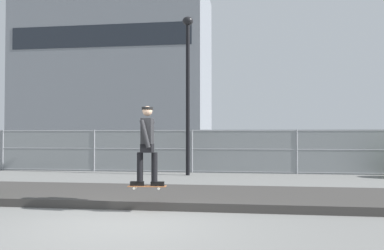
% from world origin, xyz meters
% --- Properties ---
extents(ground_plane, '(120.00, 120.00, 0.00)m').
position_xyz_m(ground_plane, '(0.00, 0.00, 0.00)').
color(ground_plane, slate).
extents(gravel_berm, '(16.30, 3.00, 0.19)m').
position_xyz_m(gravel_berm, '(0.00, 2.82, 0.09)').
color(gravel_berm, '#3D3A38').
rests_on(gravel_berm, ground_plane).
extents(skateboard, '(0.81, 0.25, 0.07)m').
position_xyz_m(skateboard, '(0.22, 1.13, 0.55)').
color(skateboard, '#9E5B33').
extents(skater, '(0.72, 0.59, 1.68)m').
position_xyz_m(skater, '(0.22, 1.13, 1.51)').
color(skater, black).
rests_on(skater, skateboard).
extents(chain_fence, '(26.59, 0.06, 1.85)m').
position_xyz_m(chain_fence, '(-0.00, 9.78, 0.93)').
color(chain_fence, gray).
rests_on(chain_fence, ground_plane).
extents(street_lamp, '(0.44, 0.44, 6.45)m').
position_xyz_m(street_lamp, '(-0.02, 8.66, 4.04)').
color(street_lamp, black).
rests_on(street_lamp, ground_plane).
extents(parked_car_near, '(4.55, 2.26, 1.66)m').
position_xyz_m(parked_car_near, '(-2.22, 13.27, 0.84)').
color(parked_car_near, silver).
rests_on(parked_car_near, ground_plane).
extents(parked_car_mid, '(4.49, 2.14, 1.66)m').
position_xyz_m(parked_car_mid, '(4.71, 13.60, 0.84)').
color(parked_car_mid, '#B7BABF').
rests_on(parked_car_mid, ground_plane).
extents(library_building, '(22.60, 14.74, 20.40)m').
position_xyz_m(library_building, '(-13.75, 41.64, 10.20)').
color(library_building, slate).
rests_on(library_building, ground_plane).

